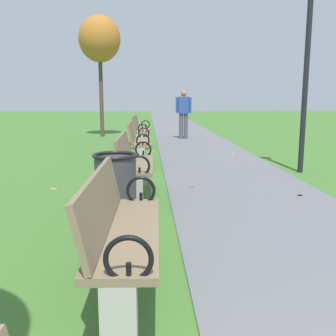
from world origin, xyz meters
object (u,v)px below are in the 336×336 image
tree_2 (100,40)px  pedestrian_walking (184,112)px  park_bench_2 (121,230)px  park_bench_4 (138,141)px  trash_bin (116,192)px  park_bench_5 (140,130)px  park_bench_3 (134,164)px  lamp_post (308,48)px

tree_2 → pedestrian_walking: (2.87, -1.06, -2.46)m
park_bench_2 → park_bench_4: bearing=90.0°
park_bench_4 → tree_2: bearing=103.5°
park_bench_2 → trash_bin: (-0.15, 1.40, -0.06)m
park_bench_5 → pedestrian_walking: pedestrian_walking is taller
tree_2 → trash_bin: tree_2 is taller
park_bench_3 → tree_2: tree_2 is taller
pedestrian_walking → trash_bin: size_ratio=1.93×
tree_2 → lamp_post: tree_2 is taller
park_bench_5 → lamp_post: (3.13, -4.00, 1.82)m
pedestrian_walking → trash_bin: 9.28m
park_bench_2 → tree_2: 12.04m
park_bench_2 → park_bench_3: same height
park_bench_2 → lamp_post: lamp_post is taller
park_bench_2 → pedestrian_walking: 10.64m
park_bench_2 → park_bench_4: (-0.00, 5.63, 0.00)m
trash_bin → park_bench_2: bearing=-84.0°
park_bench_4 → pedestrian_walking: bearing=73.7°
park_bench_2 → tree_2: (-1.44, 11.60, 2.91)m
trash_bin → lamp_post: bearing=43.5°
tree_2 → park_bench_2: bearing=-82.9°
park_bench_3 → tree_2: bearing=99.3°
park_bench_3 → park_bench_5: bearing=90.0°
park_bench_4 → pedestrian_walking: (1.43, 4.90, 0.44)m
park_bench_3 → trash_bin: bearing=-96.0°
pedestrian_walking → park_bench_3: bearing=-100.5°
park_bench_4 → park_bench_2: bearing=-90.0°
pedestrian_walking → park_bench_4: bearing=-106.3°
park_bench_2 → pedestrian_walking: (1.43, 10.53, 0.44)m
park_bench_2 → lamp_post: 5.78m
pedestrian_walking → lamp_post: lamp_post is taller
park_bench_5 → tree_2: bearing=115.0°
park_bench_4 → lamp_post: 3.79m
lamp_post → park_bench_2: bearing=-124.8°
park_bench_5 → tree_2: tree_2 is taller
park_bench_3 → trash_bin: 1.41m
park_bench_5 → lamp_post: bearing=-52.0°
park_bench_3 → pedestrian_walking: bearing=79.5°
park_bench_5 → pedestrian_walking: (1.43, 2.02, 0.44)m
park_bench_3 → park_bench_5: (0.00, 5.70, 0.00)m
trash_bin → lamp_post: size_ratio=0.24×
park_bench_2 → trash_bin: park_bench_2 is taller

